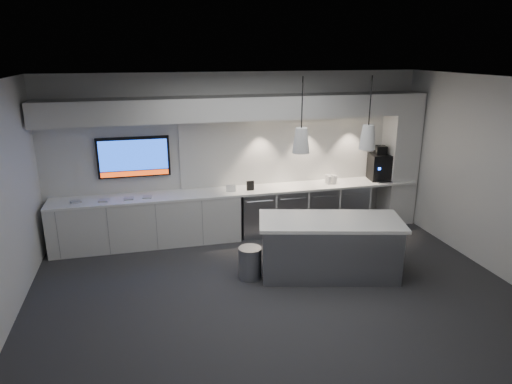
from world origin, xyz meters
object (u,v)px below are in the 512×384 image
object	(u,v)px
wall_tv	(134,157)
coffee_machine	(379,166)
island	(329,247)
bin	(250,263)

from	to	relation	value
wall_tv	coffee_machine	size ratio (longest dim) A/B	1.84
island	bin	distance (m)	1.25
island	bin	xyz separation A→B (m)	(-1.22, 0.19, -0.21)
bin	coffee_machine	world-z (taller)	coffee_machine
coffee_machine	wall_tv	bearing A→B (deg)	-174.75
wall_tv	island	bearing A→B (deg)	-36.99
bin	wall_tv	bearing A→B (deg)	129.86
bin	island	bearing A→B (deg)	-8.69
wall_tv	island	xyz separation A→B (m)	(2.86, -2.15, -1.10)
coffee_machine	bin	bearing A→B (deg)	-142.18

